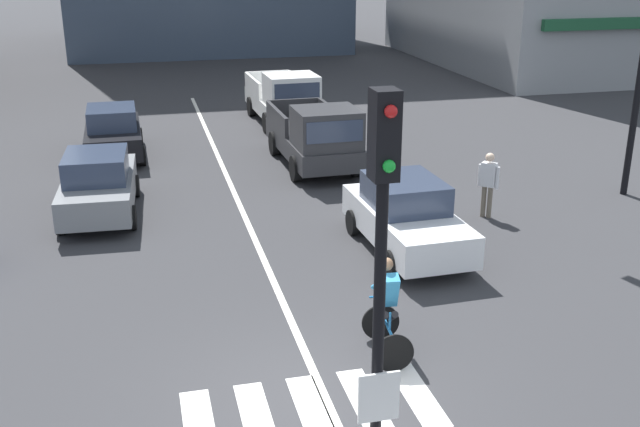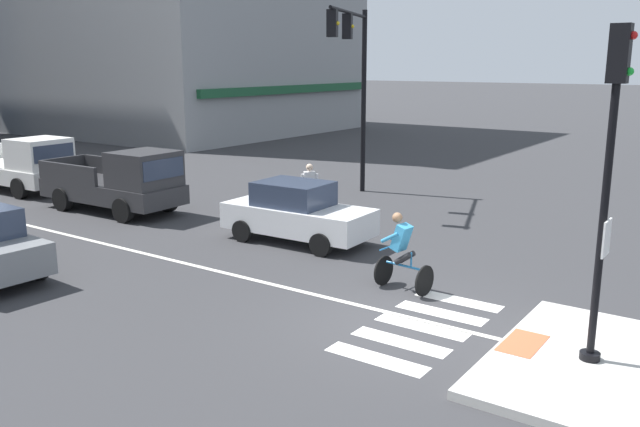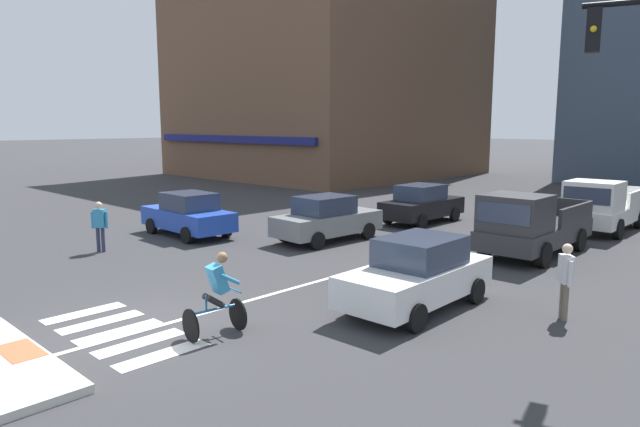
{
  "view_description": "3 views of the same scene",
  "coord_description": "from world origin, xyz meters",
  "px_view_note": "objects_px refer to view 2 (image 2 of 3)",
  "views": [
    {
      "loc": [
        -2.16,
        -9.53,
        6.53
      ],
      "look_at": [
        1.15,
        3.86,
        1.54
      ],
      "focal_mm": 42.2,
      "sensor_mm": 36.0,
      "label": 1
    },
    {
      "loc": [
        -10.42,
        -5.29,
        4.76
      ],
      "look_at": [
        0.84,
        2.61,
        1.61
      ],
      "focal_mm": 37.08,
      "sensor_mm": 36.0,
      "label": 2
    },
    {
      "loc": [
        10.58,
        -5.32,
        4.17
      ],
      "look_at": [
        0.65,
        4.9,
        1.92
      ],
      "focal_mm": 31.87,
      "sensor_mm": 36.0,
      "label": 3
    }
  ],
  "objects_px": {
    "pickup_truck_white_eastbound_distant": "(23,166)",
    "pickup_truck_charcoal_eastbound_far": "(121,183)",
    "cyclist": "(402,251)",
    "signal_pole": "(609,167)",
    "traffic_light_mast": "(355,68)",
    "car_white_eastbound_mid": "(297,212)",
    "pedestrian_waiting_far_side": "(310,185)"
  },
  "relations": [
    {
      "from": "pickup_truck_charcoal_eastbound_far",
      "to": "cyclist",
      "type": "distance_m",
      "value": 11.04
    },
    {
      "from": "car_white_eastbound_mid",
      "to": "cyclist",
      "type": "relative_size",
      "value": 2.47
    },
    {
      "from": "pickup_truck_charcoal_eastbound_far",
      "to": "signal_pole",
      "type": "bearing_deg",
      "value": -101.31
    },
    {
      "from": "traffic_light_mast",
      "to": "pickup_truck_charcoal_eastbound_far",
      "type": "bearing_deg",
      "value": 142.22
    },
    {
      "from": "signal_pole",
      "to": "cyclist",
      "type": "distance_m",
      "value": 5.12
    },
    {
      "from": "cyclist",
      "to": "pickup_truck_white_eastbound_distant",
      "type": "bearing_deg",
      "value": 84.4
    },
    {
      "from": "car_white_eastbound_mid",
      "to": "signal_pole",
      "type": "bearing_deg",
      "value": -112.24
    },
    {
      "from": "car_white_eastbound_mid",
      "to": "pedestrian_waiting_far_side",
      "type": "height_order",
      "value": "pedestrian_waiting_far_side"
    },
    {
      "from": "pickup_truck_white_eastbound_distant",
      "to": "cyclist",
      "type": "bearing_deg",
      "value": -95.6
    },
    {
      "from": "car_white_eastbound_mid",
      "to": "cyclist",
      "type": "distance_m",
      "value": 4.58
    },
    {
      "from": "traffic_light_mast",
      "to": "car_white_eastbound_mid",
      "type": "bearing_deg",
      "value": -162.16
    },
    {
      "from": "traffic_light_mast",
      "to": "pickup_truck_white_eastbound_distant",
      "type": "distance_m",
      "value": 12.94
    },
    {
      "from": "pickup_truck_white_eastbound_distant",
      "to": "traffic_light_mast",
      "type": "bearing_deg",
      "value": -60.74
    },
    {
      "from": "signal_pole",
      "to": "pickup_truck_charcoal_eastbound_far",
      "type": "bearing_deg",
      "value": 78.69
    },
    {
      "from": "pickup_truck_white_eastbound_distant",
      "to": "cyclist",
      "type": "distance_m",
      "value": 17.0
    },
    {
      "from": "traffic_light_mast",
      "to": "pedestrian_waiting_far_side",
      "type": "bearing_deg",
      "value": -173.75
    },
    {
      "from": "pedestrian_waiting_far_side",
      "to": "cyclist",
      "type": "bearing_deg",
      "value": -128.63
    },
    {
      "from": "pickup_truck_charcoal_eastbound_far",
      "to": "pedestrian_waiting_far_side",
      "type": "xyz_separation_m",
      "value": [
        3.12,
        -5.22,
        0.0
      ]
    },
    {
      "from": "pickup_truck_white_eastbound_distant",
      "to": "pickup_truck_charcoal_eastbound_far",
      "type": "height_order",
      "value": "same"
    },
    {
      "from": "signal_pole",
      "to": "traffic_light_mast",
      "type": "height_order",
      "value": "traffic_light_mast"
    },
    {
      "from": "traffic_light_mast",
      "to": "car_white_eastbound_mid",
      "type": "height_order",
      "value": "traffic_light_mast"
    },
    {
      "from": "pickup_truck_white_eastbound_distant",
      "to": "pickup_truck_charcoal_eastbound_far",
      "type": "bearing_deg",
      "value": -92.01
    },
    {
      "from": "signal_pole",
      "to": "traffic_light_mast",
      "type": "xyz_separation_m",
      "value": [
        9.33,
        10.32,
        1.32
      ]
    },
    {
      "from": "pickup_truck_white_eastbound_distant",
      "to": "pedestrian_waiting_far_side",
      "type": "bearing_deg",
      "value": -75.41
    },
    {
      "from": "traffic_light_mast",
      "to": "pickup_truck_charcoal_eastbound_far",
      "type": "relative_size",
      "value": 1.28
    },
    {
      "from": "pickup_truck_charcoal_eastbound_far",
      "to": "cyclist",
      "type": "relative_size",
      "value": 3.06
    },
    {
      "from": "pickup_truck_charcoal_eastbound_far",
      "to": "pedestrian_waiting_far_side",
      "type": "relative_size",
      "value": 3.08
    },
    {
      "from": "pickup_truck_charcoal_eastbound_far",
      "to": "pickup_truck_white_eastbound_distant",
      "type": "bearing_deg",
      "value": 87.99
    },
    {
      "from": "car_white_eastbound_mid",
      "to": "pickup_truck_white_eastbound_distant",
      "type": "relative_size",
      "value": 0.8
    },
    {
      "from": "signal_pole",
      "to": "pickup_truck_white_eastbound_distant",
      "type": "xyz_separation_m",
      "value": [
        3.25,
        21.17,
        -2.27
      ]
    },
    {
      "from": "signal_pole",
      "to": "car_white_eastbound_mid",
      "type": "height_order",
      "value": "signal_pole"
    },
    {
      "from": "signal_pole",
      "to": "pedestrian_waiting_far_side",
      "type": "bearing_deg",
      "value": 58.29
    }
  ]
}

